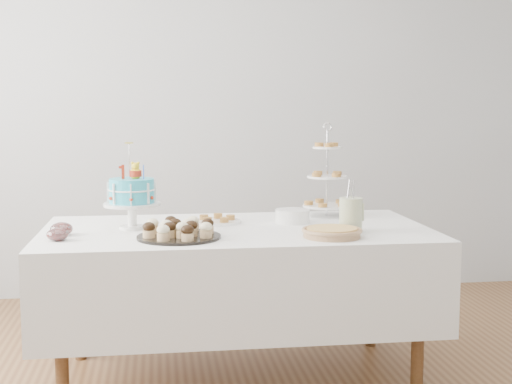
{
  "coord_description": "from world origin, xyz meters",
  "views": [
    {
      "loc": [
        -0.39,
        -3.19,
        1.37
      ],
      "look_at": [
        0.1,
        0.3,
        0.95
      ],
      "focal_mm": 50.0,
      "sensor_mm": 36.0,
      "label": 1
    }
  ],
  "objects": [
    {
      "name": "table",
      "position": [
        0.0,
        0.3,
        0.54
      ],
      "size": [
        1.92,
        1.02,
        0.77
      ],
      "color": "silver",
      "rests_on": "floor"
    },
    {
      "name": "utensil_pitcher",
      "position": [
        0.54,
        0.13,
        0.86
      ],
      "size": [
        0.12,
        0.11,
        0.25
      ],
      "rotation": [
        0.0,
        0.0,
        -0.35
      ],
      "color": "#EDE7CD",
      "rests_on": "table"
    },
    {
      "name": "cupcake_tray",
      "position": [
        -0.29,
        0.06,
        0.81
      ],
      "size": [
        0.39,
        0.39,
        0.09
      ],
      "color": "black",
      "rests_on": "table"
    },
    {
      "name": "tiered_stand",
      "position": [
        0.54,
        0.63,
        0.99
      ],
      "size": [
        0.27,
        0.27,
        0.52
      ],
      "color": "silver",
      "rests_on": "table"
    },
    {
      "name": "walls",
      "position": [
        0.0,
        0.0,
        1.35
      ],
      "size": [
        5.04,
        4.04,
        2.7
      ],
      "color": "#ACAEB1",
      "rests_on": "floor"
    },
    {
      "name": "pie",
      "position": [
        0.41,
        -0.01,
        0.8
      ],
      "size": [
        0.28,
        0.28,
        0.04
      ],
      "color": "tan",
      "rests_on": "table"
    },
    {
      "name": "jam_bowl_a",
      "position": [
        -0.84,
        0.21,
        0.8
      ],
      "size": [
        0.11,
        0.11,
        0.06
      ],
      "color": "silver",
      "rests_on": "table"
    },
    {
      "name": "birthday_cake",
      "position": [
        -0.51,
        0.35,
        0.89
      ],
      "size": [
        0.28,
        0.28,
        0.43
      ],
      "rotation": [
        0.0,
        0.0,
        -0.0
      ],
      "color": "white",
      "rests_on": "table"
    },
    {
      "name": "plate_stack",
      "position": [
        0.31,
        0.42,
        0.8
      ],
      "size": [
        0.18,
        0.18,
        0.07
      ],
      "color": "white",
      "rests_on": "table"
    },
    {
      "name": "pastry_plate",
      "position": [
        -0.08,
        0.48,
        0.79
      ],
      "size": [
        0.25,
        0.25,
        0.04
      ],
      "color": "white",
      "rests_on": "table"
    },
    {
      "name": "jam_bowl_b",
      "position": [
        -0.84,
        0.08,
        0.8
      ],
      "size": [
        0.1,
        0.1,
        0.06
      ],
      "color": "silver",
      "rests_on": "table"
    }
  ]
}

